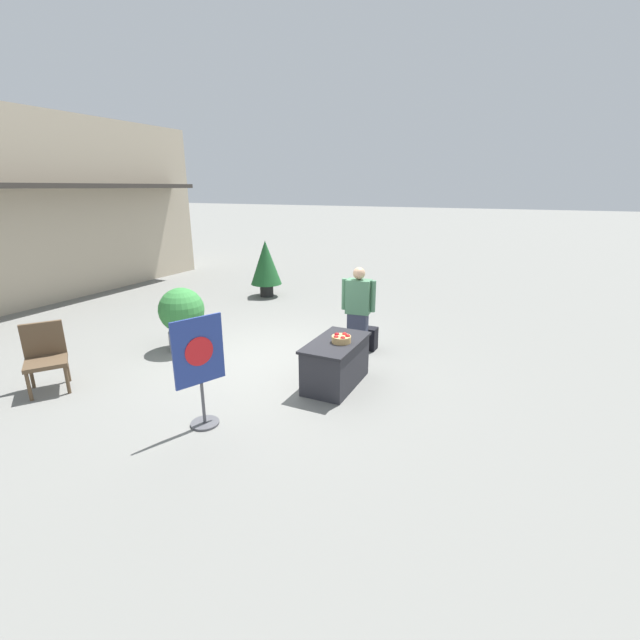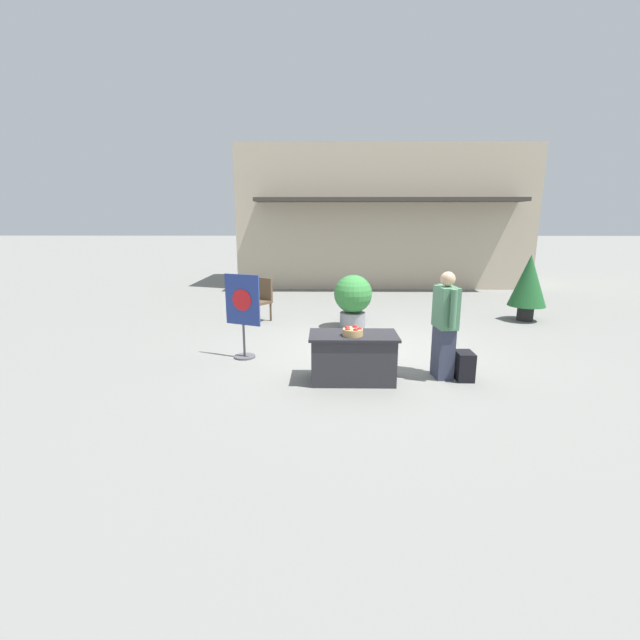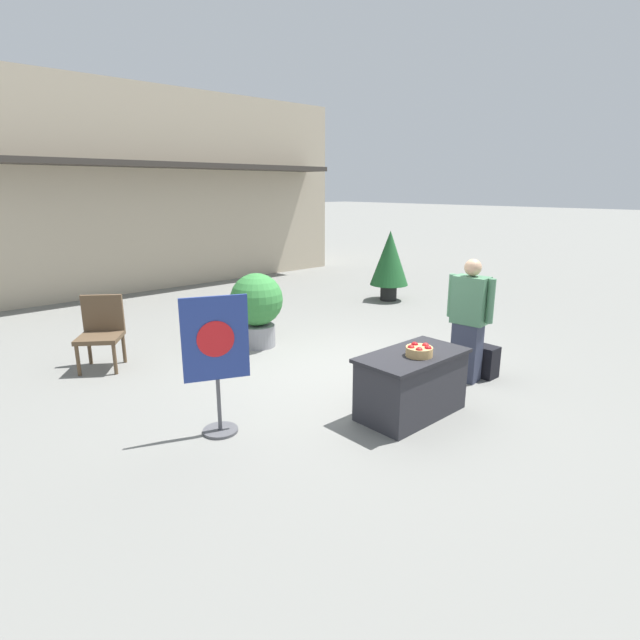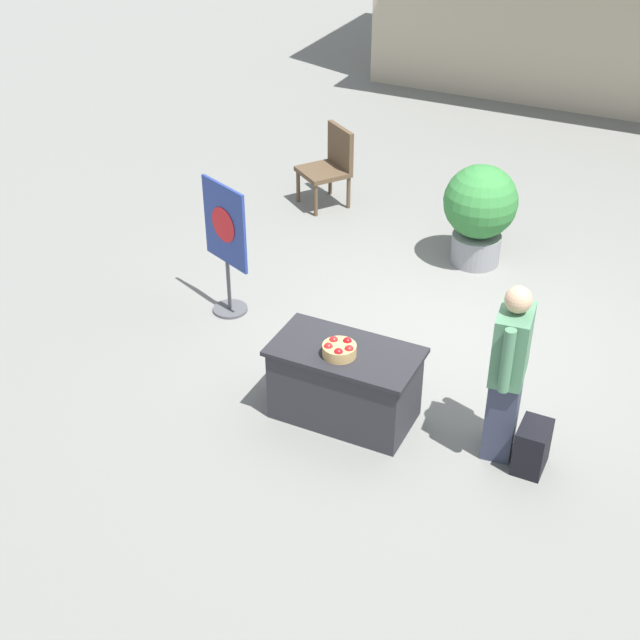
# 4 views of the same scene
# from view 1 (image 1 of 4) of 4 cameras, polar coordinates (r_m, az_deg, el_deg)

# --- Properties ---
(ground_plane) EXTENTS (120.00, 120.00, 0.00)m
(ground_plane) POSITION_cam_1_polar(r_m,az_deg,el_deg) (7.52, -7.28, -5.53)
(ground_plane) COLOR slate
(storefront_building) EXTENTS (9.98, 4.52, 4.73)m
(storefront_building) POSITION_cam_1_polar(r_m,az_deg,el_deg) (14.53, -36.19, 11.98)
(storefront_building) COLOR #B7A88E
(storefront_building) RESTS_ON ground_plane
(display_table) EXTENTS (1.27, 0.68, 0.70)m
(display_table) POSITION_cam_1_polar(r_m,az_deg,el_deg) (6.51, 2.12, -5.72)
(display_table) COLOR #2D2D33
(display_table) RESTS_ON ground_plane
(apple_basket) EXTENTS (0.29, 0.29, 0.13)m
(apple_basket) POSITION_cam_1_polar(r_m,az_deg,el_deg) (6.32, 2.87, -2.49)
(apple_basket) COLOR tan
(apple_basket) RESTS_ON display_table
(person_visitor) EXTENTS (0.31, 0.61, 1.58)m
(person_visitor) POSITION_cam_1_polar(r_m,az_deg,el_deg) (7.59, 5.10, 1.21)
(person_visitor) COLOR #33384C
(person_visitor) RESTS_ON ground_plane
(backpack) EXTENTS (0.24, 0.34, 0.42)m
(backpack) POSITION_cam_1_polar(r_m,az_deg,el_deg) (8.01, 6.36, -2.42)
(backpack) COLOR black
(backpack) RESTS_ON ground_plane
(poster_board) EXTENTS (0.61, 0.36, 1.43)m
(poster_board) POSITION_cam_1_polar(r_m,az_deg,el_deg) (5.46, -15.72, -5.96)
(poster_board) COLOR #4C4C51
(poster_board) RESTS_ON ground_plane
(patio_chair) EXTENTS (0.77, 0.77, 1.00)m
(patio_chair) POSITION_cam_1_polar(r_m,az_deg,el_deg) (7.51, -32.79, -3.80)
(patio_chair) COLOR brown
(patio_chair) RESTS_ON ground_plane
(potted_plant_near_right) EXTENTS (0.82, 0.82, 1.16)m
(potted_plant_near_right) POSITION_cam_1_polar(r_m,az_deg,el_deg) (8.24, -17.92, 0.66)
(potted_plant_near_right) COLOR gray
(potted_plant_near_right) RESTS_ON ground_plane
(potted_plant_far_left) EXTENTS (0.84, 0.84, 1.54)m
(potted_plant_far_left) POSITION_cam_1_polar(r_m,az_deg,el_deg) (11.80, -7.25, 7.43)
(potted_plant_far_left) COLOR black
(potted_plant_far_left) RESTS_ON ground_plane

